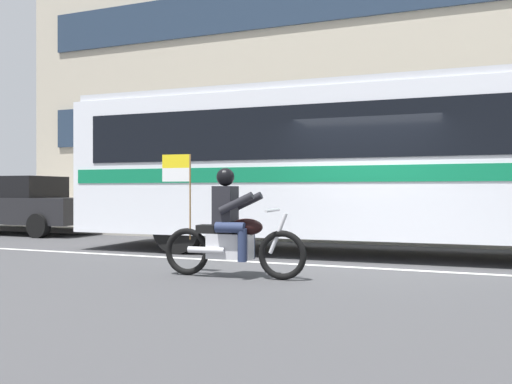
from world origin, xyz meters
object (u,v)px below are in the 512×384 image
fire_hydrant (259,219)px  transit_bus (388,157)px  parked_sedan_curbside (23,204)px  motorcycle_with_rider (232,231)px

fire_hydrant → transit_bus: bearing=-34.6°
transit_bus → parked_sedan_curbside: 10.57m
motorcycle_with_rider → transit_bus: bearing=64.0°
motorcycle_with_rider → parked_sedan_curbside: (-8.75, 4.84, 0.18)m
parked_sedan_curbside → transit_bus: bearing=-7.6°
transit_bus → fire_hydrant: size_ratio=16.78×
transit_bus → parked_sedan_curbside: transit_bus is taller
motorcycle_with_rider → fire_hydrant: motorcycle_with_rider is taller
transit_bus → fire_hydrant: (-3.65, 2.52, -1.37)m
motorcycle_with_rider → fire_hydrant: 6.29m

